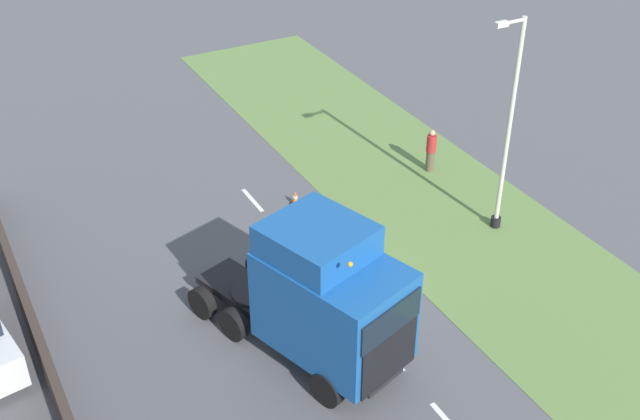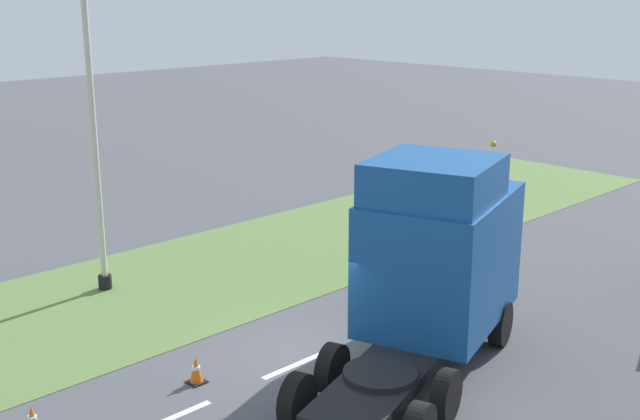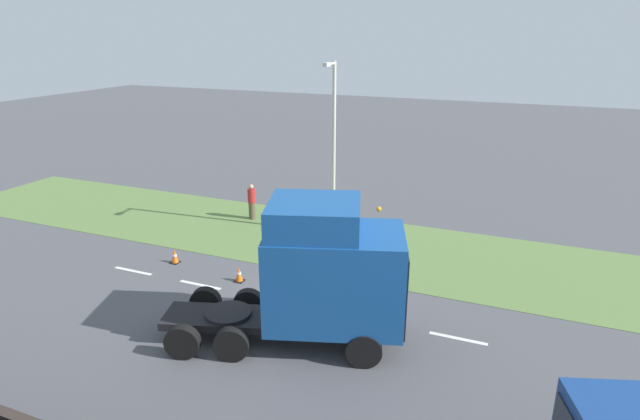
{
  "view_description": "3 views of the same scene",
  "coord_description": "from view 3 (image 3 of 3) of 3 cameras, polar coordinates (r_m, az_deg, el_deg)",
  "views": [
    {
      "loc": [
        10.08,
        17.03,
        16.32
      ],
      "look_at": [
        0.34,
        -1.03,
        3.09
      ],
      "focal_mm": 45.0,
      "sensor_mm": 36.0,
      "label": 1
    },
    {
      "loc": [
        11.78,
        -11.47,
        7.88
      ],
      "look_at": [
        -1.5,
        1.55,
        2.79
      ],
      "focal_mm": 45.0,
      "sensor_mm": 36.0,
      "label": 2
    },
    {
      "loc": [
        15.08,
        7.31,
        9.16
      ],
      "look_at": [
        -2.86,
        -0.18,
        2.58
      ],
      "focal_mm": 30.0,
      "sensor_mm": 36.0,
      "label": 3
    }
  ],
  "objects": [
    {
      "name": "traffic_cone_trailing",
      "position": [
        20.79,
        -8.63,
        -6.81
      ],
      "size": [
        0.36,
        0.36,
        0.58
      ],
      "color": "black",
      "rests_on": "ground"
    },
    {
      "name": "lamp_post",
      "position": [
        24.3,
        1.42,
        5.49
      ],
      "size": [
        1.3,
        0.36,
        7.89
      ],
      "color": "black",
      "rests_on": "ground"
    },
    {
      "name": "lorry_cab",
      "position": [
        15.94,
        0.5,
        -6.86
      ],
      "size": [
        4.67,
        7.57,
        4.67
      ],
      "rotation": [
        0.0,
        0.0,
        0.32
      ],
      "color": "black",
      "rests_on": "ground"
    },
    {
      "name": "lane_markings",
      "position": [
        19.37,
        -4.74,
        -9.59
      ],
      "size": [
        0.16,
        14.6,
        0.0
      ],
      "color": "white",
      "rests_on": "ground"
    },
    {
      "name": "pedestrian",
      "position": [
        27.18,
        -7.29,
        0.85
      ],
      "size": [
        0.39,
        0.39,
        1.83
      ],
      "color": "brown",
      "rests_on": "ground"
    },
    {
      "name": "grass_verge",
      "position": [
        24.11,
        3.29,
        -3.65
      ],
      "size": [
        7.0,
        44.0,
        0.01
      ],
      "color": "#607F42",
      "rests_on": "ground"
    },
    {
      "name": "traffic_cone_lead",
      "position": [
        22.92,
        -15.24,
        -4.8
      ],
      "size": [
        0.36,
        0.36,
        0.58
      ],
      "color": "black",
      "rests_on": "ground"
    },
    {
      "name": "ground_plane",
      "position": [
        19.1,
        -2.85,
        -10.0
      ],
      "size": [
        120.0,
        120.0,
        0.0
      ],
      "primitive_type": "plane",
      "color": "#515156",
      "rests_on": "ground"
    }
  ]
}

